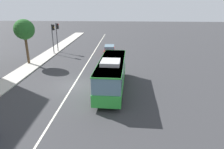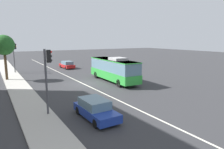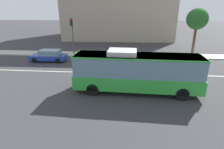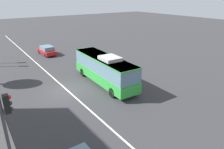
# 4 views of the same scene
# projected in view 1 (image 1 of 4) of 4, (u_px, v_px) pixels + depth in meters

# --- Properties ---
(ground_plane) EXTENTS (160.00, 160.00, 0.00)m
(ground_plane) POSITION_uv_depth(u_px,v_px,m) (74.00, 85.00, 22.48)
(ground_plane) COLOR #333335
(sidewalk_kerb) EXTENTS (80.00, 2.61, 0.14)m
(sidewalk_kerb) POSITION_uv_depth(u_px,v_px,m) (6.00, 83.00, 22.89)
(sidewalk_kerb) COLOR #B2ADA3
(sidewalk_kerb) RESTS_ON ground_plane
(lane_centre_line) EXTENTS (76.00, 0.16, 0.01)m
(lane_centre_line) POSITION_uv_depth(u_px,v_px,m) (74.00, 85.00, 22.48)
(lane_centre_line) COLOR silver
(lane_centre_line) RESTS_ON ground_plane
(transit_bus) EXTENTS (10.08, 2.84, 3.46)m
(transit_bus) POSITION_uv_depth(u_px,v_px,m) (112.00, 73.00, 20.90)
(transit_bus) COLOR green
(transit_bus) RESTS_ON ground_plane
(sedan_red) EXTENTS (4.57, 1.99, 1.46)m
(sedan_red) POSITION_uv_depth(u_px,v_px,m) (109.00, 49.00, 36.24)
(sedan_red) COLOR #B21919
(sedan_red) RESTS_ON ground_plane
(traffic_light_near_corner) EXTENTS (0.34, 0.62, 5.20)m
(traffic_light_near_corner) POSITION_uv_depth(u_px,v_px,m) (53.00, 34.00, 34.79)
(traffic_light_near_corner) COLOR #47474C
(traffic_light_near_corner) RESTS_ON ground_plane
(traffic_light_far_corner) EXTENTS (0.34, 0.62, 5.20)m
(traffic_light_far_corner) POSITION_uv_depth(u_px,v_px,m) (57.00, 32.00, 36.50)
(traffic_light_far_corner) COLOR #47474C
(traffic_light_far_corner) RESTS_ON ground_plane
(street_tree_kerbside_left) EXTENTS (2.85, 2.85, 6.51)m
(street_tree_kerbside_left) POSITION_uv_depth(u_px,v_px,m) (24.00, 30.00, 28.52)
(street_tree_kerbside_left) COLOR #4C3823
(street_tree_kerbside_left) RESTS_ON ground_plane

